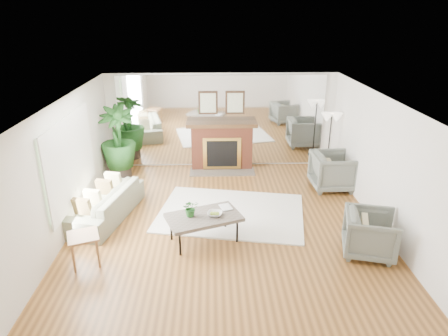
{
  "coord_description": "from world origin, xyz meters",
  "views": [
    {
      "loc": [
        -0.26,
        -6.79,
        4.01
      ],
      "look_at": [
        -0.03,
        0.6,
        1.06
      ],
      "focal_mm": 32.0,
      "sensor_mm": 36.0,
      "label": 1
    }
  ],
  "objects_px": {
    "armchair_back": "(333,171)",
    "side_table": "(83,240)",
    "potted_ficus": "(118,140)",
    "sofa": "(106,204)",
    "floor_lamp": "(331,123)",
    "coffee_table": "(204,218)",
    "armchair_front": "(370,234)",
    "fireplace": "(222,145)"
  },
  "relations": [
    {
      "from": "armchair_back",
      "to": "side_table",
      "type": "relative_size",
      "value": 1.56
    },
    {
      "from": "side_table",
      "to": "potted_ficus",
      "type": "distance_m",
      "value": 3.82
    },
    {
      "from": "sofa",
      "to": "floor_lamp",
      "type": "distance_m",
      "value": 5.68
    },
    {
      "from": "armchair_back",
      "to": "side_table",
      "type": "bearing_deg",
      "value": 119.15
    },
    {
      "from": "armchair_back",
      "to": "potted_ficus",
      "type": "height_order",
      "value": "potted_ficus"
    },
    {
      "from": "coffee_table",
      "to": "armchair_back",
      "type": "relative_size",
      "value": 1.54
    },
    {
      "from": "armchair_front",
      "to": "floor_lamp",
      "type": "xyz_separation_m",
      "value": [
        0.24,
        3.6,
        1.0
      ]
    },
    {
      "from": "sofa",
      "to": "coffee_table",
      "type": "bearing_deg",
      "value": 77.7
    },
    {
      "from": "armchair_front",
      "to": "coffee_table",
      "type": "bearing_deg",
      "value": 95.09
    },
    {
      "from": "armchair_back",
      "to": "floor_lamp",
      "type": "height_order",
      "value": "floor_lamp"
    },
    {
      "from": "armchair_back",
      "to": "sofa",
      "type": "bearing_deg",
      "value": 103.24
    },
    {
      "from": "coffee_table",
      "to": "potted_ficus",
      "type": "bearing_deg",
      "value": 124.82
    },
    {
      "from": "armchair_front",
      "to": "fireplace",
      "type": "bearing_deg",
      "value": 45.64
    },
    {
      "from": "fireplace",
      "to": "sofa",
      "type": "bearing_deg",
      "value": -132.5
    },
    {
      "from": "side_table",
      "to": "fireplace",
      "type": "bearing_deg",
      "value": 60.78
    },
    {
      "from": "armchair_back",
      "to": "armchair_front",
      "type": "relative_size",
      "value": 1.12
    },
    {
      "from": "coffee_table",
      "to": "potted_ficus",
      "type": "relative_size",
      "value": 0.81
    },
    {
      "from": "fireplace",
      "to": "potted_ficus",
      "type": "height_order",
      "value": "fireplace"
    },
    {
      "from": "fireplace",
      "to": "floor_lamp",
      "type": "relative_size",
      "value": 1.26
    },
    {
      "from": "sofa",
      "to": "armchair_front",
      "type": "relative_size",
      "value": 2.43
    },
    {
      "from": "potted_ficus",
      "to": "side_table",
      "type": "bearing_deg",
      "value": -87.05
    },
    {
      "from": "fireplace",
      "to": "potted_ficus",
      "type": "distance_m",
      "value": 2.67
    },
    {
      "from": "coffee_table",
      "to": "side_table",
      "type": "height_order",
      "value": "side_table"
    },
    {
      "from": "armchair_back",
      "to": "floor_lamp",
      "type": "xyz_separation_m",
      "value": [
        0.1,
        0.85,
        0.95
      ]
    },
    {
      "from": "armchair_front",
      "to": "potted_ficus",
      "type": "relative_size",
      "value": 0.47
    },
    {
      "from": "fireplace",
      "to": "coffee_table",
      "type": "xyz_separation_m",
      "value": [
        -0.43,
        -3.65,
        -0.18
      ]
    },
    {
      "from": "armchair_front",
      "to": "floor_lamp",
      "type": "relative_size",
      "value": 0.53
    },
    {
      "from": "armchair_front",
      "to": "side_table",
      "type": "relative_size",
      "value": 1.39
    },
    {
      "from": "sofa",
      "to": "armchair_back",
      "type": "relative_size",
      "value": 2.17
    },
    {
      "from": "floor_lamp",
      "to": "coffee_table",
      "type": "bearing_deg",
      "value": -135.25
    },
    {
      "from": "armchair_back",
      "to": "armchair_front",
      "type": "height_order",
      "value": "armchair_back"
    },
    {
      "from": "sofa",
      "to": "armchair_front",
      "type": "xyz_separation_m",
      "value": [
        4.91,
        -1.48,
        0.09
      ]
    },
    {
      "from": "fireplace",
      "to": "armchair_back",
      "type": "relative_size",
      "value": 2.11
    },
    {
      "from": "coffee_table",
      "to": "sofa",
      "type": "relative_size",
      "value": 0.71
    },
    {
      "from": "fireplace",
      "to": "sofa",
      "type": "distance_m",
      "value": 3.64
    },
    {
      "from": "coffee_table",
      "to": "floor_lamp",
      "type": "relative_size",
      "value": 0.92
    },
    {
      "from": "side_table",
      "to": "sofa",
      "type": "bearing_deg",
      "value": 91.58
    },
    {
      "from": "fireplace",
      "to": "armchair_back",
      "type": "distance_m",
      "value": 2.96
    },
    {
      "from": "sofa",
      "to": "potted_ficus",
      "type": "xyz_separation_m",
      "value": [
        -0.15,
        2.15,
        0.67
      ]
    },
    {
      "from": "armchair_back",
      "to": "floor_lamp",
      "type": "relative_size",
      "value": 0.59
    },
    {
      "from": "armchair_front",
      "to": "floor_lamp",
      "type": "bearing_deg",
      "value": 11.16
    },
    {
      "from": "armchair_back",
      "to": "coffee_table",
      "type": "bearing_deg",
      "value": 125.66
    }
  ]
}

